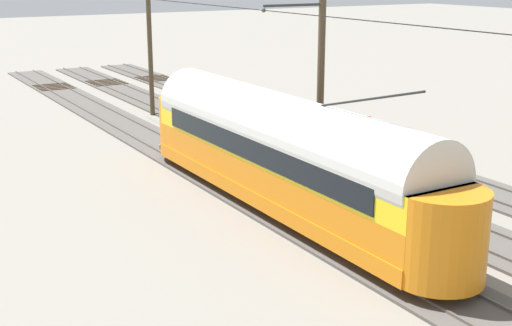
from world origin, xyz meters
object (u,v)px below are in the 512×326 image
vintage_streetcar (281,150)px  catenary_pole_foreground (149,48)px  switch_stand (368,127)px  flatcar_adjacent (325,156)px  catenary_pole_mid_near (319,91)px

vintage_streetcar → catenary_pole_foreground: (-2.51, -18.54, 1.74)m
vintage_streetcar → catenary_pole_foreground: bearing=-97.7°
catenary_pole_foreground → switch_stand: catenary_pole_foreground is taller
catenary_pole_foreground → switch_stand: size_ratio=6.23×
flatcar_adjacent → catenary_pole_mid_near: 3.84m
catenary_pole_foreground → switch_stand: bearing=121.7°
vintage_streetcar → catenary_pole_mid_near: 3.30m
vintage_streetcar → flatcar_adjacent: (-4.03, -2.84, -1.41)m
catenary_pole_foreground → catenary_pole_mid_near: bearing=90.0°
vintage_streetcar → switch_stand: (-9.68, -6.90, -1.57)m
flatcar_adjacent → catenary_pole_foreground: 16.09m
vintage_streetcar → switch_stand: bearing=-144.5°
vintage_streetcar → catenary_pole_mid_near: (-2.51, -1.26, 1.74)m
switch_stand → vintage_streetcar: bearing=35.5°
flatcar_adjacent → catenary_pole_foreground: catenary_pole_foreground is taller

